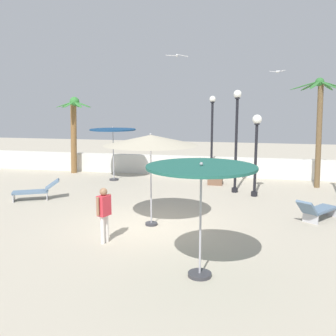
{
  "coord_description": "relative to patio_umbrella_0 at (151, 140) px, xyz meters",
  "views": [
    {
      "loc": [
        3.14,
        -11.29,
        3.93
      ],
      "look_at": [
        0.0,
        3.22,
        1.4
      ],
      "focal_mm": 40.41,
      "sensor_mm": 36.0,
      "label": 1
    }
  ],
  "objects": [
    {
      "name": "seagull_0",
      "position": [
        -1.08,
        9.91,
        3.8
      ],
      "size": [
        1.27,
        0.45,
        0.14
      ],
      "color": "white"
    },
    {
      "name": "boundary_wall",
      "position": [
        -0.08,
        8.95,
        -2.25
      ],
      "size": [
        25.2,
        0.3,
        1.07
      ],
      "primitive_type": "cube",
      "color": "silver",
      "rests_on": "ground_plane"
    },
    {
      "name": "palm_tree_2",
      "position": [
        -6.67,
        8.29,
        -0.08
      ],
      "size": [
        2.04,
        2.05,
        4.32
      ],
      "color": "brown",
      "rests_on": "ground_plane"
    },
    {
      "name": "guest_0",
      "position": [
        -0.89,
        -1.83,
        -1.81
      ],
      "size": [
        0.35,
        0.53,
        1.61
      ],
      "color": "silver",
      "rests_on": "ground_plane"
    },
    {
      "name": "patio_umbrella_2",
      "position": [
        -3.78,
        6.73,
        -0.31
      ],
      "size": [
        2.34,
        2.34,
        2.78
      ],
      "color": "#333338",
      "rests_on": "ground_plane"
    },
    {
      "name": "planter",
      "position": [
        1.47,
        6.85,
        -2.4
      ],
      "size": [
        0.7,
        0.7,
        0.85
      ],
      "color": "brown",
      "rests_on": "ground_plane"
    },
    {
      "name": "lamp_post_1",
      "position": [
        3.34,
        4.75,
        -0.52
      ],
      "size": [
        0.4,
        0.4,
        3.49
      ],
      "color": "black",
      "rests_on": "ground_plane"
    },
    {
      "name": "patio_umbrella_0",
      "position": [
        0.0,
        0.0,
        0.0
      ],
      "size": [
        3.0,
        3.0,
        3.02
      ],
      "color": "#333338",
      "rests_on": "ground_plane"
    },
    {
      "name": "ground_plane",
      "position": [
        -0.08,
        -0.23,
        -2.78
      ],
      "size": [
        56.0,
        56.0,
        0.0
      ],
      "primitive_type": "plane",
      "color": "#B2A893"
    },
    {
      "name": "patio_umbrella_1",
      "position": [
        2.04,
        -3.38,
        -0.4
      ],
      "size": [
        2.46,
        2.46,
        2.67
      ],
      "color": "#333338",
      "rests_on": "ground_plane"
    },
    {
      "name": "palm_tree_0",
      "position": [
        6.17,
        7.13,
        0.47
      ],
      "size": [
        2.6,
        2.38,
        5.1
      ],
      "color": "brown",
      "rests_on": "ground_plane"
    },
    {
      "name": "seagull_1",
      "position": [
        4.4,
        10.05,
        2.85
      ],
      "size": [
        0.84,
        0.6,
        0.14
      ],
      "color": "white"
    },
    {
      "name": "lamp_post_0",
      "position": [
        2.48,
        5.33,
        -0.11
      ],
      "size": [
        0.35,
        0.35,
        4.52
      ],
      "color": "black",
      "rests_on": "ground_plane"
    },
    {
      "name": "lamp_post_2",
      "position": [
        1.13,
        8.17,
        -0.33
      ],
      "size": [
        0.32,
        0.32,
        4.33
      ],
      "color": "black",
      "rests_on": "ground_plane"
    },
    {
      "name": "lounge_chair_1",
      "position": [
        -5.48,
        2.18,
        -2.39
      ],
      "size": [
        1.92,
        1.35,
        0.83
      ],
      "color": "#B7B7BC",
      "rests_on": "ground_plane"
    },
    {
      "name": "lounge_chair_0",
      "position": [
        5.37,
        1.63,
        -2.4
      ],
      "size": [
        1.57,
        1.84,
        0.84
      ],
      "color": "#B7B7BC",
      "rests_on": "ground_plane"
    }
  ]
}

